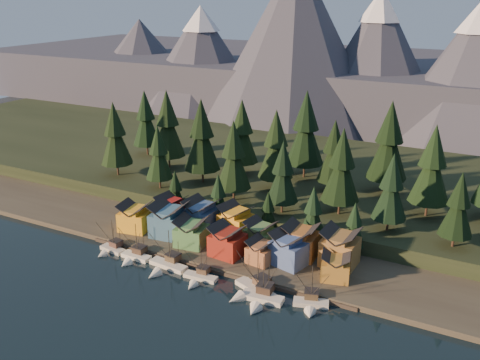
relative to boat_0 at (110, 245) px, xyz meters
The scene contains 46 objects.
ground 33.42m from the boat_0, 19.69° to the right, with size 500.00×500.00×0.00m, color black.
shore_strip 42.61m from the boat_0, 42.50° to the left, with size 400.00×50.00×1.50m, color #383228.
hillside 84.80m from the boat_0, 68.27° to the left, with size 420.00×100.00×6.00m, color black.
dock 31.88m from the boat_0, ahead, with size 80.00×4.00×1.00m, color #453B31.
mountain_ridge 205.57m from the boat_0, 82.34° to the left, with size 560.00×190.00×90.00m.
boat_0 is the anchor object (origin of this frame).
boat_1 8.94m from the boat_0, ahead, with size 8.93×9.71×11.56m.
boat_2 19.72m from the boat_0, ahead, with size 11.67×12.53×11.95m.
boat_3 30.90m from the boat_0, ahead, with size 9.40×10.15×10.15m.
boat_4 45.72m from the boat_0, ahead, with size 12.64×13.03×12.68m.
boat_5 49.64m from the boat_0, ahead, with size 10.90×11.73×12.79m.
boat_6 60.95m from the boat_0, ahead, with size 9.18×9.80×11.48m.
house_front_0 13.67m from the boat_0, 94.54° to the left, with size 9.83×9.44×8.62m.
house_front_1 18.69m from the boat_0, 54.22° to the left, with size 10.91×10.56×10.25m.
house_front_2 23.64m from the boat_0, 32.29° to the left, with size 9.46×9.52×8.21m.
house_front_3 34.31m from the boat_0, 20.21° to the left, with size 9.30×8.93×8.79m.
house_front_4 43.85m from the boat_0, 16.45° to the left, with size 7.30×7.75×6.62m.
house_front_5 51.49m from the boat_0, 16.81° to the left, with size 10.53×9.94×9.32m.
house_front_6 64.02m from the boat_0, 11.90° to the left, with size 8.51×8.23×7.06m.
house_back_0 23.70m from the boat_0, 75.68° to the left, with size 8.97×8.69×8.85m.
house_back_1 28.22m from the boat_0, 51.06° to the left, with size 9.71×9.81×10.13m.
house_back_2 37.21m from the boat_0, 40.30° to the left, with size 10.59×10.03×9.59m.
house_back_3 43.27m from the boat_0, 27.70° to the left, with size 9.01×8.26×8.20m.
house_back_4 54.44m from the boat_0, 22.20° to the left, with size 8.99×8.65×9.55m.
house_back_5 64.77m from the boat_0, 18.92° to the left, with size 9.34×9.45×10.24m.
tree_hill_0 54.35m from the boat_0, 126.90° to the left, with size 11.79×11.79×27.47m.
tree_hill_1 63.12m from the boat_0, 108.15° to the left, with size 12.99×12.99×30.26m.
tree_hill_2 41.02m from the boat_0, 103.17° to the left, with size 9.58×9.58×22.31m.
tree_hill_3 52.86m from the boat_0, 88.36° to the left, with size 12.96×12.96×30.19m.
tree_hill_4 67.25m from the boat_0, 81.62° to the left, with size 12.04×12.04×28.06m.
tree_hill_5 47.12m from the boat_0, 63.42° to the left, with size 11.49×11.49×26.77m.
tree_hill_6 63.33m from the boat_0, 63.00° to the left, with size 12.07×12.07×28.12m.
tree_hill_7 54.96m from the boat_0, 44.51° to the left, with size 9.90×9.90×23.06m.
tree_hill_8 77.87m from the boat_0, 53.24° to the left, with size 10.82×10.82×25.21m.
tree_hill_9 71.54m from the boat_0, 39.34° to the left, with size 11.72×11.72×27.29m.
tree_hill_10 94.58m from the boat_0, 48.24° to the left, with size 13.58×13.58×31.64m.
tree_hill_11 81.18m from the boat_0, 29.19° to the left, with size 9.94×9.94×23.16m.
tree_hill_12 96.80m from the boat_0, 35.28° to the left, with size 12.30×12.30×28.66m.
tree_hill_13 96.06m from the boat_0, 22.82° to the left, with size 9.10×9.10×21.19m.
tree_hill_15 80.31m from the boat_0, 66.08° to the left, with size 13.75×13.75×32.04m.
tree_hill_16 78.38m from the boat_0, 118.73° to the left, with size 11.59×11.59×26.99m.
tree_shore_0 29.95m from the boat_0, 83.27° to the left, with size 6.52×6.52×15.18m.
tree_shore_1 35.71m from the boat_0, 56.01° to the left, with size 7.16×7.16×16.68m.
tree_shore_2 46.91m from the boat_0, 38.32° to the left, with size 6.00×6.00×13.98m.
tree_shore_3 58.75m from the boat_0, 29.72° to the left, with size 7.73×7.73×18.00m.
tree_shore_4 69.15m from the boat_0, 24.75° to the left, with size 6.63×6.63×15.46m.
Camera 1 is at (65.54, -92.96, 71.49)m, focal length 40.00 mm.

